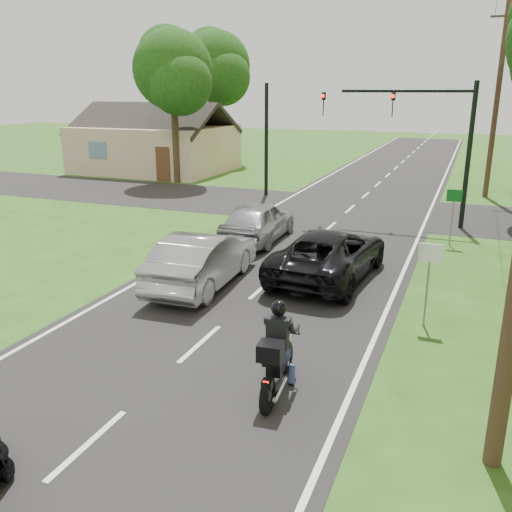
# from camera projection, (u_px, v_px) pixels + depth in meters

# --- Properties ---
(ground) EXTENTS (140.00, 140.00, 0.00)m
(ground) POSITION_uv_depth(u_px,v_px,m) (200.00, 344.00, 12.51)
(ground) COLOR #2A4A15
(ground) RESTS_ON ground
(road) EXTENTS (8.00, 100.00, 0.01)m
(road) POSITION_uv_depth(u_px,v_px,m) (317.00, 239.00, 21.38)
(road) COLOR black
(road) RESTS_ON ground
(cross_road) EXTENTS (60.00, 7.00, 0.01)m
(cross_road) POSITION_uv_depth(u_px,v_px,m) (350.00, 209.00, 26.71)
(cross_road) COLOR black
(cross_road) RESTS_ON ground
(motorcycle_rider) EXTENTS (0.66, 2.21, 1.90)m
(motorcycle_rider) POSITION_uv_depth(u_px,v_px,m) (277.00, 358.00, 10.28)
(motorcycle_rider) COLOR black
(motorcycle_rider) RESTS_ON ground
(dark_suv) EXTENTS (2.92, 5.67, 1.53)m
(dark_suv) POSITION_uv_depth(u_px,v_px,m) (329.00, 254.00, 16.74)
(dark_suv) COLOR black
(dark_suv) RESTS_ON road
(silver_sedan) EXTENTS (1.98, 4.99, 1.62)m
(silver_sedan) POSITION_uv_depth(u_px,v_px,m) (203.00, 259.00, 16.06)
(silver_sedan) COLOR #A6A6AB
(silver_sedan) RESTS_ON road
(silver_suv) EXTENTS (1.98, 4.67, 1.58)m
(silver_suv) POSITION_uv_depth(u_px,v_px,m) (258.00, 221.00, 20.85)
(silver_suv) COLOR #A1A2A8
(silver_suv) RESTS_ON road
(traffic_signal) EXTENTS (6.38, 0.44, 6.00)m
(traffic_signal) POSITION_uv_depth(u_px,v_px,m) (424.00, 127.00, 22.54)
(traffic_signal) COLOR black
(traffic_signal) RESTS_ON ground
(signal_pole_far) EXTENTS (0.20, 0.20, 6.00)m
(signal_pole_far) POSITION_uv_depth(u_px,v_px,m) (266.00, 141.00, 29.46)
(signal_pole_far) COLOR black
(signal_pole_far) RESTS_ON ground
(utility_pole_far) EXTENTS (1.60, 0.28, 10.00)m
(utility_pole_far) POSITION_uv_depth(u_px,v_px,m) (497.00, 101.00, 28.35)
(utility_pole_far) COLOR #4C3222
(utility_pole_far) RESTS_ON ground
(sign_white) EXTENTS (0.55, 0.07, 2.12)m
(sign_white) POSITION_uv_depth(u_px,v_px,m) (429.00, 265.00, 13.02)
(sign_white) COLOR slate
(sign_white) RESTS_ON ground
(sign_green) EXTENTS (0.55, 0.07, 2.12)m
(sign_green) POSITION_uv_depth(u_px,v_px,m) (454.00, 204.00, 20.05)
(sign_green) COLOR slate
(sign_green) RESTS_ON ground
(tree_left_near) EXTENTS (5.12, 4.96, 9.22)m
(tree_left_near) POSITION_uv_depth(u_px,v_px,m) (175.00, 74.00, 32.33)
(tree_left_near) COLOR #332316
(tree_left_near) RESTS_ON ground
(tree_left_far) EXTENTS (5.76, 5.58, 10.14)m
(tree_left_far) POSITION_uv_depth(u_px,v_px,m) (218.00, 70.00, 41.70)
(tree_left_far) COLOR #332316
(tree_left_far) RESTS_ON ground
(house) EXTENTS (10.20, 8.00, 4.84)m
(house) POSITION_uv_depth(u_px,v_px,m) (156.00, 146.00, 38.98)
(house) COLOR tan
(house) RESTS_ON ground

